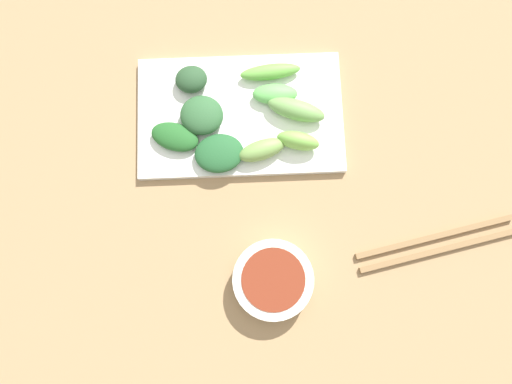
# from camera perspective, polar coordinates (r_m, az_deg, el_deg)

# --- Properties ---
(tabletop) EXTENTS (2.10, 2.10, 0.02)m
(tabletop) POSITION_cam_1_polar(r_m,az_deg,el_deg) (0.77, -0.04, 0.02)
(tabletop) COLOR #977852
(tabletop) RESTS_ON ground
(sauce_bowl) EXTENTS (0.11, 0.11, 0.04)m
(sauce_bowl) POSITION_cam_1_polar(r_m,az_deg,el_deg) (0.73, 1.83, -9.43)
(sauce_bowl) COLOR silver
(sauce_bowl) RESTS_ON tabletop
(serving_plate) EXTENTS (0.18, 0.30, 0.01)m
(serving_plate) POSITION_cam_1_polar(r_m,az_deg,el_deg) (0.79, -1.69, 8.23)
(serving_plate) COLOR white
(serving_plate) RESTS_ON tabletop
(broccoli_stalk_0) EXTENTS (0.04, 0.07, 0.03)m
(broccoli_stalk_0) POSITION_cam_1_polar(r_m,az_deg,el_deg) (0.76, 4.54, 5.51)
(broccoli_stalk_0) COLOR #77B94A
(broccoli_stalk_0) RESTS_ON serving_plate
(broccoli_stalk_1) EXTENTS (0.03, 0.07, 0.02)m
(broccoli_stalk_1) POSITION_cam_1_polar(r_m,az_deg,el_deg) (0.78, 2.05, 10.48)
(broccoli_stalk_1) COLOR #5EB653
(broccoli_stalk_1) RESTS_ON serving_plate
(broccoli_stalk_2) EXTENTS (0.03, 0.09, 0.02)m
(broccoli_stalk_2) POSITION_cam_1_polar(r_m,az_deg,el_deg) (0.80, 1.54, 12.77)
(broccoli_stalk_2) COLOR #65B042
(broccoli_stalk_2) RESTS_ON serving_plate
(broccoli_leafy_3) EXTENTS (0.07, 0.08, 0.03)m
(broccoli_leafy_3) POSITION_cam_1_polar(r_m,az_deg,el_deg) (0.77, -5.85, 8.21)
(broccoli_leafy_3) COLOR #2E5C32
(broccoli_leafy_3) RESTS_ON serving_plate
(broccoli_leafy_4) EXTENTS (0.06, 0.08, 0.02)m
(broccoli_leafy_4) POSITION_cam_1_polar(r_m,az_deg,el_deg) (0.76, -3.98, 4.16)
(broccoli_leafy_4) COLOR #22592C
(broccoli_leafy_4) RESTS_ON serving_plate
(broccoli_stalk_5) EXTENTS (0.05, 0.09, 0.03)m
(broccoli_stalk_5) POSITION_cam_1_polar(r_m,az_deg,el_deg) (0.77, 4.33, 8.80)
(broccoli_stalk_5) COLOR #6C9E50
(broccoli_stalk_5) RESTS_ON serving_plate
(broccoli_leafy_6) EXTENTS (0.05, 0.05, 0.03)m
(broccoli_leafy_6) POSITION_cam_1_polar(r_m,az_deg,el_deg) (0.79, -6.97, 11.92)
(broccoli_leafy_6) COLOR #28492A
(broccoli_leafy_6) RESTS_ON serving_plate
(broccoli_stalk_7) EXTENTS (0.05, 0.07, 0.03)m
(broccoli_stalk_7) POSITION_cam_1_polar(r_m,az_deg,el_deg) (0.75, 0.61, 4.54)
(broccoli_stalk_7) COLOR #749E4D
(broccoli_stalk_7) RESTS_ON serving_plate
(broccoli_leafy_8) EXTENTS (0.06, 0.08, 0.02)m
(broccoli_leafy_8) POSITION_cam_1_polar(r_m,az_deg,el_deg) (0.77, -8.71, 5.87)
(broccoli_leafy_8) COLOR #215A24
(broccoli_leafy_8) RESTS_ON serving_plate
(chopsticks) EXTENTS (0.07, 0.23, 0.01)m
(chopsticks) POSITION_cam_1_polar(r_m,az_deg,el_deg) (0.79, 18.80, -5.28)
(chopsticks) COLOR olive
(chopsticks) RESTS_ON tabletop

